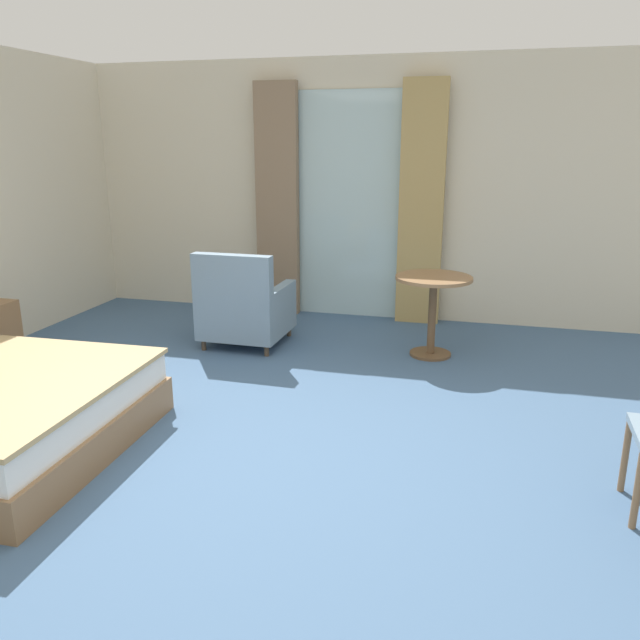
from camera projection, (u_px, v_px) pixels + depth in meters
The scene contains 7 objects.
ground at pixel (265, 466), 3.87m from camera, with size 6.92×7.46×0.10m, color #426084.
wall_back at pixel (372, 191), 6.71m from camera, with size 6.52×0.12×2.69m, color beige.
balcony_glass_door at pixel (349, 207), 6.74m from camera, with size 1.10×0.02×2.37m, color silver.
curtain_panel_left at pixel (277, 202), 6.82m from camera, with size 0.46×0.10×2.46m, color #897056.
curtain_panel_right at pixel (421, 205), 6.44m from camera, with size 0.45×0.10×2.46m, color tan.
armchair_by_window at pixel (244, 309), 5.92m from camera, with size 0.75×0.76×0.91m.
round_cafe_table at pixel (433, 297), 5.58m from camera, with size 0.67×0.67×0.73m.
Camera 1 is at (1.22, -3.28, 1.87)m, focal length 35.57 mm.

